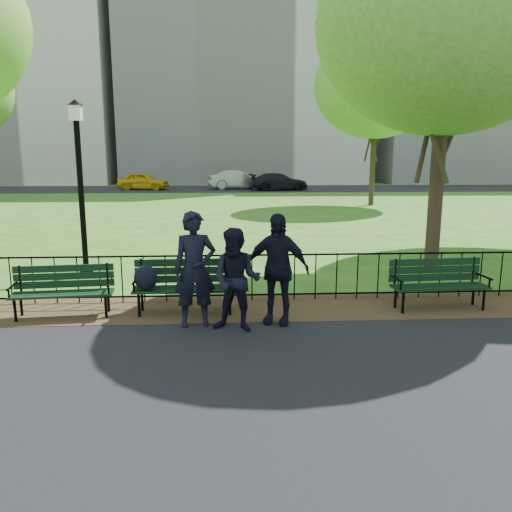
{
  "coord_description": "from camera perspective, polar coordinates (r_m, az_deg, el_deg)",
  "views": [
    {
      "loc": [
        0.16,
        -7.05,
        2.68
      ],
      "look_at": [
        0.65,
        1.5,
        0.96
      ],
      "focal_mm": 35.0,
      "sensor_mm": 36.0,
      "label": 1
    }
  ],
  "objects": [
    {
      "name": "sedan_silver",
      "position": [
        41.72,
        -2.2,
        8.72
      ],
      "size": [
        4.92,
        2.48,
        1.55
      ],
      "primitive_type": "imported",
      "rotation": [
        0.0,
        0.0,
        1.76
      ],
      "color": "#A5A8AD",
      "rests_on": "far_street"
    },
    {
      "name": "apartment_east",
      "position": [
        61.52,
        22.95,
        19.19
      ],
      "size": [
        20.0,
        15.0,
        24.0
      ],
      "primitive_type": "cube",
      "color": "white",
      "rests_on": "ground"
    },
    {
      "name": "lamppost",
      "position": [
        11.8,
        -19.43,
        7.95
      ],
      "size": [
        0.35,
        0.35,
        3.88
      ],
      "color": "black",
      "rests_on": "ground"
    },
    {
      "name": "park_bench_main",
      "position": [
        8.66,
        -9.92,
        -2.62
      ],
      "size": [
        1.77,
        0.58,
        1.0
      ],
      "rotation": [
        0.0,
        0.0,
        0.02
      ],
      "color": "black",
      "rests_on": "ground"
    },
    {
      "name": "apartment_mid",
      "position": [
        56.44,
        -1.46,
        23.93
      ],
      "size": [
        24.0,
        15.0,
        30.0
      ],
      "primitive_type": "cube",
      "color": "silver",
      "rests_on": "ground"
    },
    {
      "name": "ground",
      "position": [
        7.54,
        -4.32,
        -9.51
      ],
      "size": [
        120.0,
        120.0,
        0.0
      ],
      "primitive_type": "plane",
      "color": "#2F641A"
    },
    {
      "name": "person_left",
      "position": [
        7.89,
        -7.01,
        -1.55
      ],
      "size": [
        0.71,
        0.51,
        1.84
      ],
      "primitive_type": "imported",
      "rotation": [
        0.0,
        0.0,
        0.11
      ],
      "color": "black",
      "rests_on": "asphalt_path"
    },
    {
      "name": "taxi",
      "position": [
        41.77,
        -12.74,
        8.35
      ],
      "size": [
        4.36,
        2.47,
        1.4
      ],
      "primitive_type": "imported",
      "rotation": [
        0.0,
        0.0,
        1.36
      ],
      "color": "gold",
      "rests_on": "far_street"
    },
    {
      "name": "sedan_dark",
      "position": [
        40.21,
        2.63,
        8.48
      ],
      "size": [
        4.9,
        2.6,
        1.35
      ],
      "primitive_type": "imported",
      "rotation": [
        0.0,
        0.0,
        1.73
      ],
      "color": "black",
      "rests_on": "far_street"
    },
    {
      "name": "asphalt_path",
      "position": [
        4.52,
        -5.11,
        -24.93
      ],
      "size": [
        60.0,
        9.2,
        0.01
      ],
      "primitive_type": "cube",
      "color": "black",
      "rests_on": "ground"
    },
    {
      "name": "person_mid",
      "position": [
        7.65,
        -2.24,
        -2.77
      ],
      "size": [
        0.86,
        0.61,
        1.61
      ],
      "primitive_type": "imported",
      "rotation": [
        0.0,
        0.0,
        -0.29
      ],
      "color": "black",
      "rests_on": "asphalt_path"
    },
    {
      "name": "apartment_west",
      "position": [
        60.23,
        -26.53,
        20.07
      ],
      "size": [
        22.0,
        15.0,
        26.0
      ],
      "primitive_type": "cube",
      "color": "white",
      "rests_on": "ground"
    },
    {
      "name": "person_right",
      "position": [
        7.99,
        2.38,
        -1.47
      ],
      "size": [
        1.14,
        0.76,
        1.8
      ],
      "primitive_type": "imported",
      "rotation": [
        0.0,
        0.0,
        -0.34
      ],
      "color": "black",
      "rests_on": "asphalt_path"
    },
    {
      "name": "park_bench_right_a",
      "position": [
        9.42,
        20.06,
        -2.43
      ],
      "size": [
        1.72,
        0.62,
        0.96
      ],
      "rotation": [
        0.0,
        0.0,
        0.06
      ],
      "color": "black",
      "rests_on": "ground"
    },
    {
      "name": "iron_fence",
      "position": [
        9.31,
        -4.16,
        -2.24
      ],
      "size": [
        24.06,
        0.06,
        1.0
      ],
      "color": "black",
      "rests_on": "ground"
    },
    {
      "name": "tree_near_e",
      "position": [
        12.54,
        21.1,
        23.79
      ],
      "size": [
        5.72,
        5.72,
        7.98
      ],
      "color": "#2D2116",
      "rests_on": "ground"
    },
    {
      "name": "tree_far_e",
      "position": [
        28.76,
        13.57,
        18.46
      ],
      "size": [
        6.61,
        6.61,
        9.21
      ],
      "color": "#2D2116",
      "rests_on": "ground"
    },
    {
      "name": "park_bench_left_a",
      "position": [
        9.05,
        -21.18,
        -3.15
      ],
      "size": [
        1.69,
        0.67,
        0.94
      ],
      "rotation": [
        0.0,
        0.0,
        0.1
      ],
      "color": "black",
      "rests_on": "ground"
    },
    {
      "name": "dirt_strip",
      "position": [
        8.95,
        -4.16,
        -6.01
      ],
      "size": [
        60.0,
        1.6,
        0.01
      ],
      "primitive_type": "cube",
      "color": "#3D2519",
      "rests_on": "ground"
    },
    {
      "name": "far_street",
      "position": [
        42.13,
        -3.52,
        7.67
      ],
      "size": [
        70.0,
        9.0,
        0.01
      ],
      "primitive_type": "cube",
      "color": "black",
      "rests_on": "ground"
    }
  ]
}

